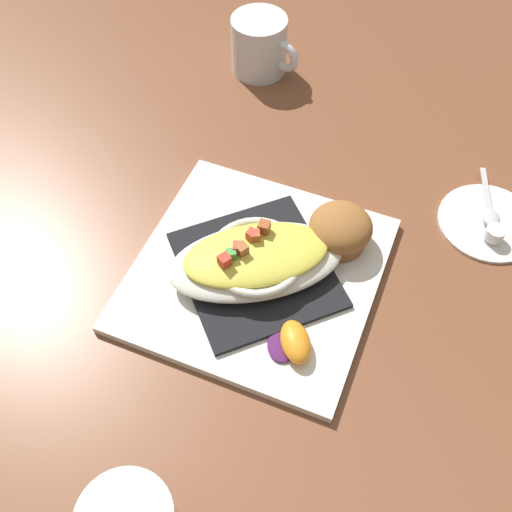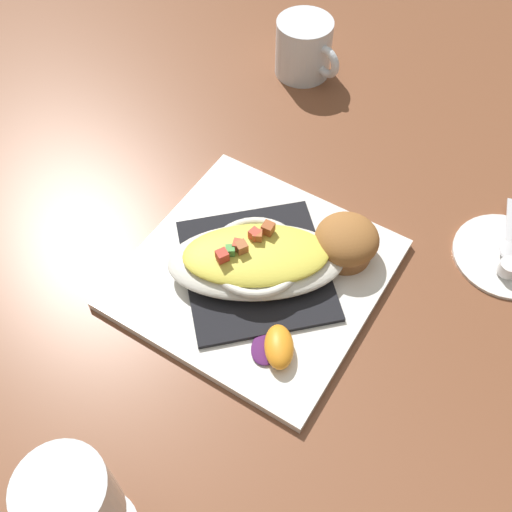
% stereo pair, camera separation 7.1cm
% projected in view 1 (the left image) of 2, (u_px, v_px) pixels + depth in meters
% --- Properties ---
extents(ground_plane, '(2.60, 2.60, 0.00)m').
position_uv_depth(ground_plane, '(256.00, 276.00, 0.74)').
color(ground_plane, brown).
extents(square_plate, '(0.33, 0.33, 0.01)m').
position_uv_depth(square_plate, '(256.00, 273.00, 0.74)').
color(square_plate, white).
rests_on(square_plate, ground_plane).
extents(folded_napkin, '(0.24, 0.24, 0.01)m').
position_uv_depth(folded_napkin, '(256.00, 269.00, 0.73)').
color(folded_napkin, black).
rests_on(folded_napkin, square_plate).
extents(gratin_dish, '(0.22, 0.22, 0.05)m').
position_uv_depth(gratin_dish, '(256.00, 258.00, 0.71)').
color(gratin_dish, silver).
rests_on(gratin_dish, folded_napkin).
extents(muffin, '(0.08, 0.08, 0.05)m').
position_uv_depth(muffin, '(340.00, 229.00, 0.74)').
color(muffin, '#A16234').
rests_on(muffin, square_plate).
extents(orange_garnish, '(0.07, 0.06, 0.02)m').
position_uv_depth(orange_garnish, '(293.00, 342.00, 0.66)').
color(orange_garnish, '#54215B').
rests_on(orange_garnish, square_plate).
extents(coffee_mug, '(0.12, 0.09, 0.09)m').
position_uv_depth(coffee_mug, '(260.00, 48.00, 0.94)').
color(coffee_mug, white).
rests_on(coffee_mug, ground_plane).
extents(creamer_saucer, '(0.13, 0.13, 0.01)m').
position_uv_depth(creamer_saucer, '(489.00, 221.00, 0.79)').
color(creamer_saucer, white).
rests_on(creamer_saucer, ground_plane).
extents(spoon, '(0.06, 0.10, 0.01)m').
position_uv_depth(spoon, '(490.00, 211.00, 0.78)').
color(spoon, silver).
rests_on(spoon, creamer_saucer).
extents(creamer_cup_0, '(0.02, 0.02, 0.02)m').
position_uv_depth(creamer_cup_0, '(495.00, 233.00, 0.76)').
color(creamer_cup_0, white).
rests_on(creamer_cup_0, creamer_saucer).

